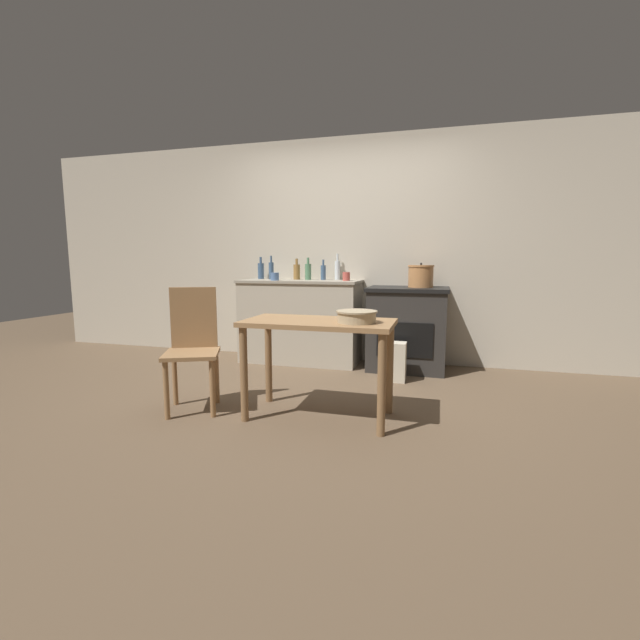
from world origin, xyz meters
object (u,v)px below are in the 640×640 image
at_px(bottle_left, 271,270).
at_px(bottle_mid_left, 297,271).
at_px(chair, 193,345).
at_px(mixing_bowl_large, 357,316).
at_px(stock_pot, 421,276).
at_px(work_table, 319,337).
at_px(bottle_center_left, 261,270).
at_px(cup_right, 346,276).
at_px(flour_sack, 394,362).
at_px(bottle_far_left, 308,271).
at_px(cup_mid_right, 275,277).
at_px(bottle_center, 337,270).
at_px(stove, 407,328).
at_px(bottle_center_right, 323,272).

xyz_separation_m(bottle_left, bottle_mid_left, (0.30, 0.04, -0.01)).
xyz_separation_m(chair, mixing_bowl_large, (1.30, 0.02, 0.27)).
xyz_separation_m(stock_pot, bottle_left, (-1.71, 0.05, 0.05)).
xyz_separation_m(work_table, bottle_mid_left, (-0.77, 1.76, 0.43)).
bearing_deg(bottle_center_left, stock_pot, -4.66).
relative_size(bottle_left, cup_right, 2.93).
bearing_deg(flour_sack, mixing_bowl_large, -97.06).
bearing_deg(stock_pot, bottle_far_left, 176.65).
distance_m(work_table, cup_right, 1.69).
relative_size(bottle_mid_left, cup_mid_right, 2.66).
bearing_deg(cup_mid_right, cup_right, 10.75).
bearing_deg(cup_mid_right, bottle_center, 31.36).
bearing_deg(work_table, cup_right, 95.36).
bearing_deg(bottle_left, cup_right, -5.55).
bearing_deg(cup_right, bottle_center_left, 170.01).
height_order(work_table, bottle_far_left, bottle_far_left).
bearing_deg(bottle_center, stock_pot, -11.50).
distance_m(stove, bottle_center_left, 1.87).
height_order(stove, cup_right, cup_right).
height_order(flour_sack, stock_pot, stock_pot).
relative_size(work_table, bottle_center_left, 4.16).
xyz_separation_m(bottle_center, cup_right, (0.16, -0.23, -0.07)).
relative_size(stove, chair, 0.93).
distance_m(chair, mixing_bowl_large, 1.33).
distance_m(chair, bottle_far_left, 1.93).
bearing_deg(work_table, cup_mid_right, 122.13).
relative_size(stock_pot, bottle_far_left, 1.07).
bearing_deg(stove, bottle_far_left, 174.37).
xyz_separation_m(chair, cup_right, (0.86, 1.70, 0.49)).
height_order(mixing_bowl_large, cup_right, cup_right).
bearing_deg(stove, chair, -131.83).
xyz_separation_m(stock_pot, bottle_center, (-0.95, 0.19, 0.06)).
height_order(mixing_bowl_large, cup_mid_right, cup_mid_right).
relative_size(chair, bottle_far_left, 3.77).
height_order(mixing_bowl_large, bottle_center_left, bottle_center_left).
bearing_deg(bottle_far_left, stock_pot, -3.35).
distance_m(bottle_mid_left, bottle_center_right, 0.31).
distance_m(work_table, bottle_mid_left, 1.97).
bearing_deg(work_table, bottle_far_left, 109.75).
height_order(bottle_mid_left, cup_right, bottle_mid_left).
bearing_deg(bottle_mid_left, work_table, -66.40).
relative_size(stock_pot, bottle_center, 0.91).
bearing_deg(mixing_bowl_large, bottle_center, 107.39).
relative_size(bottle_far_left, cup_mid_right, 2.78).
height_order(work_table, bottle_center_right, bottle_center_right).
xyz_separation_m(stove, stock_pot, (0.12, 0.04, 0.56)).
xyz_separation_m(chair, bottle_mid_left, (0.24, 1.83, 0.53)).
distance_m(stove, bottle_mid_left, 1.42).
xyz_separation_m(bottle_center, cup_mid_right, (-0.62, -0.38, -0.07)).
bearing_deg(mixing_bowl_large, bottle_mid_left, 120.36).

